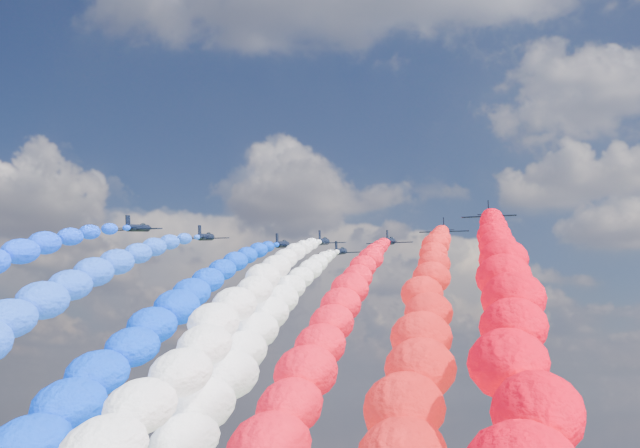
# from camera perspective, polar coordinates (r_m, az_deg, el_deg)

# --- Properties ---
(jet_0) EXTENTS (9.72, 13.05, 4.94)m
(jet_0) POSITION_cam_1_polar(r_m,az_deg,el_deg) (162.19, -12.16, -0.27)
(jet_0) COLOR black
(jet_1) EXTENTS (9.85, 13.14, 4.94)m
(jet_1) POSITION_cam_1_polar(r_m,az_deg,el_deg) (169.26, -7.71, -0.88)
(jet_1) COLOR black
(trail_1) EXTENTS (6.49, 99.74, 40.52)m
(trail_1) POSITION_cam_1_polar(r_m,az_deg,el_deg) (119.09, -15.72, -4.90)
(trail_1) COLOR blue
(jet_2) EXTENTS (9.29, 12.74, 4.94)m
(jet_2) POSITION_cam_1_polar(r_m,az_deg,el_deg) (176.23, -2.58, -1.39)
(jet_2) COLOR black
(trail_2) EXTENTS (6.49, 99.74, 40.52)m
(trail_2) POSITION_cam_1_polar(r_m,az_deg,el_deg) (124.31, -8.07, -5.46)
(trail_2) COLOR #0435DA
(jet_3) EXTENTS (9.51, 12.90, 4.94)m
(jet_3) POSITION_cam_1_polar(r_m,az_deg,el_deg) (172.83, 0.22, -1.20)
(jet_3) COLOR black
(trail_3) EXTENTS (6.49, 99.74, 40.52)m
(trail_3) POSITION_cam_1_polar(r_m,az_deg,el_deg) (120.15, -4.20, -5.34)
(trail_3) COLOR white
(jet_4) EXTENTS (9.83, 13.12, 4.94)m
(jet_4) POSITION_cam_1_polar(r_m,az_deg,el_deg) (184.81, 1.39, -1.86)
(jet_4) COLOR black
(trail_4) EXTENTS (6.49, 99.74, 40.52)m
(trail_4) POSITION_cam_1_polar(r_m,az_deg,el_deg) (131.97, -2.17, -5.91)
(trail_4) COLOR white
(jet_5) EXTENTS (9.56, 12.93, 4.94)m
(jet_5) POSITION_cam_1_polar(r_m,az_deg,el_deg) (173.17, 4.74, -1.18)
(jet_5) COLOR black
(trail_5) EXTENTS (6.49, 99.74, 40.52)m
(trail_5) POSITION_cam_1_polar(r_m,az_deg,el_deg) (119.67, 2.34, -5.34)
(trail_5) COLOR red
(jet_6) EXTENTS (9.64, 12.99, 4.94)m
(jet_6) POSITION_cam_1_polar(r_m,az_deg,el_deg) (162.40, 8.35, -0.42)
(jet_6) COLOR black
(trail_6) EXTENTS (6.49, 99.74, 40.52)m
(trail_6) POSITION_cam_1_polar(r_m,az_deg,el_deg) (108.46, 7.52, -4.63)
(trail_6) COLOR red
(jet_7) EXTENTS (9.59, 12.95, 4.94)m
(jet_7) POSITION_cam_1_polar(r_m,az_deg,el_deg) (149.85, 11.30, 0.60)
(jet_7) COLOR black
(trail_7) EXTENTS (6.49, 99.74, 40.52)m
(trail_7) POSITION_cam_1_polar(r_m,az_deg,el_deg) (95.74, 12.04, -3.59)
(trail_7) COLOR #EF0217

